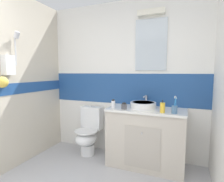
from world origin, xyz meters
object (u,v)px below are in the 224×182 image
sink_basin (143,105)px  soap_dispenser (162,108)px  toilet (88,132)px  toothbrush_cup (175,109)px  lotion_bottle_short (113,104)px  hair_gel_jar (124,106)px

sink_basin → soap_dispenser: (0.29, -0.19, 0.02)m
toilet → toothbrush_cup: bearing=-8.0°
sink_basin → lotion_bottle_short: bearing=-157.4°
sink_basin → soap_dispenser: soap_dispenser is taller
toilet → hair_gel_jar: 0.87m
lotion_bottle_short → hair_gel_jar: size_ratio=1.41×
lotion_bottle_short → hair_gel_jar: bearing=-0.1°
toothbrush_cup → hair_gel_jar: (-0.68, 0.02, -0.02)m
sink_basin → toilet: 1.06m
toothbrush_cup → hair_gel_jar: 0.68m
sink_basin → toothbrush_cup: toothbrush_cup is taller
toilet → toothbrush_cup: toothbrush_cup is taller
toothbrush_cup → hair_gel_jar: bearing=178.0°
lotion_bottle_short → toilet: bearing=162.0°
soap_dispenser → hair_gel_jar: bearing=177.6°
soap_dispenser → lotion_bottle_short: 0.70m
toilet → toothbrush_cup: 1.48m
lotion_bottle_short → hair_gel_jar: (0.17, -0.00, -0.02)m
toilet → hair_gel_jar: size_ratio=8.61×
sink_basin → hair_gel_jar: bearing=-144.7°
toilet → lotion_bottle_short: bearing=-18.0°
toilet → toothbrush_cup: (1.36, -0.19, 0.54)m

